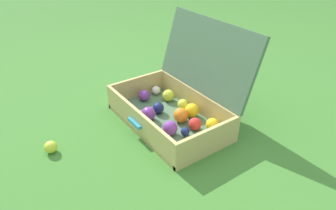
{
  "coord_description": "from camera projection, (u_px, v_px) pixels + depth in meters",
  "views": [
    {
      "loc": [
        1.24,
        -0.8,
        0.97
      ],
      "look_at": [
        0.08,
        0.01,
        0.12
      ],
      "focal_mm": 32.9,
      "sensor_mm": 36.0,
      "label": 1
    }
  ],
  "objects": [
    {
      "name": "ground_plane",
      "position": [
        158.0,
        118.0,
        1.76
      ],
      "size": [
        16.0,
        16.0,
        0.0
      ],
      "primitive_type": "plane",
      "color": "#3D7A2D"
    },
    {
      "name": "open_suitcase",
      "position": [
        178.0,
        101.0,
        1.69
      ],
      "size": [
        0.68,
        0.54,
        0.53
      ],
      "color": "#4C7051",
      "rests_on": "ground"
    },
    {
      "name": "stray_ball_on_grass",
      "position": [
        51.0,
        147.0,
        1.48
      ],
      "size": [
        0.06,
        0.06,
        0.06
      ],
      "primitive_type": "sphere",
      "color": "#CCDB38",
      "rests_on": "ground"
    }
  ]
}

